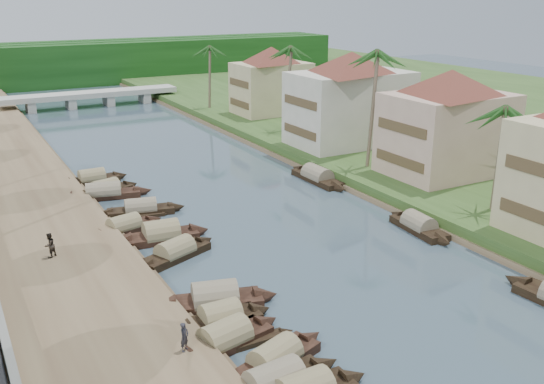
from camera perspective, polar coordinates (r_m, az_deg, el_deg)
ground at (r=38.40m, az=8.60°, el=-9.21°), size 220.00×220.00×0.00m
left_bank at (r=50.03m, az=-21.14°, el=-3.08°), size 10.00×180.00×0.80m
right_bank at (r=63.95m, az=11.38°, el=2.55°), size 16.00×180.00×1.20m
treeline at (r=129.17m, az=-19.74°, el=11.27°), size 120.00×14.00×8.00m
bridge at (r=102.18m, az=-16.81°, el=8.64°), size 28.00×4.00×2.40m
building_mid at (r=59.06m, az=16.20°, el=6.41°), size 14.11×14.11×9.70m
building_far at (r=68.82m, az=7.37°, el=8.81°), size 15.59×15.59×10.20m
building_distant at (r=86.12m, az=-0.07°, el=10.53°), size 12.62×12.62×9.20m
sampan_2 at (r=30.89m, az=0.28°, el=-15.55°), size 7.44×3.81×1.98m
sampan_3 at (r=29.31m, az=0.26°, el=-17.64°), size 7.75×2.21×2.08m
sampan_4 at (r=32.52m, az=-4.44°, el=-13.69°), size 7.52×3.11×2.11m
sampan_5 at (r=34.31m, az=-4.85°, el=-11.85°), size 6.33×1.86×2.05m
sampan_6 at (r=36.24m, az=-5.39°, el=-10.10°), size 7.96×3.78×2.31m
sampan_7 at (r=42.67m, az=-9.08°, el=-5.69°), size 7.50×4.26×2.02m
sampan_8 at (r=45.79m, az=-10.36°, el=-4.04°), size 7.65×2.52×2.32m
sampan_9 at (r=51.45m, az=-12.24°, el=-1.63°), size 7.67×3.01×1.95m
sampan_10 at (r=47.89m, az=-13.72°, el=-3.27°), size 7.02×3.09×1.94m
sampan_11 at (r=57.20m, az=-15.39°, el=0.16°), size 7.03×3.32×2.01m
sampan_12 at (r=56.26m, az=-15.57°, el=-0.16°), size 8.98×3.37×2.11m
sampan_13 at (r=61.04m, az=-16.57°, el=1.19°), size 7.09×1.75×1.97m
sampan_15 at (r=48.12m, az=13.65°, el=-3.16°), size 2.15×7.65×2.05m
sampan_16 at (r=59.16m, az=4.29°, el=1.39°), size 2.09×9.18×2.22m
canoe_1 at (r=32.89m, az=-1.51°, el=-13.87°), size 4.61×0.77×0.74m
canoe_2 at (r=50.80m, az=-12.03°, el=-2.25°), size 4.87×1.41×0.70m
palm_1 at (r=49.28m, az=21.00°, el=7.09°), size 3.20×3.20×9.55m
palm_2 at (r=58.69m, az=9.57°, el=12.56°), size 3.20×3.20×12.57m
palm_3 at (r=74.24m, az=1.30°, el=13.21°), size 3.20×3.20×11.54m
palm_7 at (r=90.26m, az=-6.03°, el=13.25°), size 3.20×3.20×10.27m
tree_6 at (r=73.81m, az=9.38°, el=9.25°), size 5.02×5.02×7.18m
person_near at (r=30.78m, az=-8.24°, el=-13.34°), size 0.66×0.62×1.52m
person_far at (r=42.89m, az=-20.20°, el=-4.73°), size 1.04×1.00×1.69m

